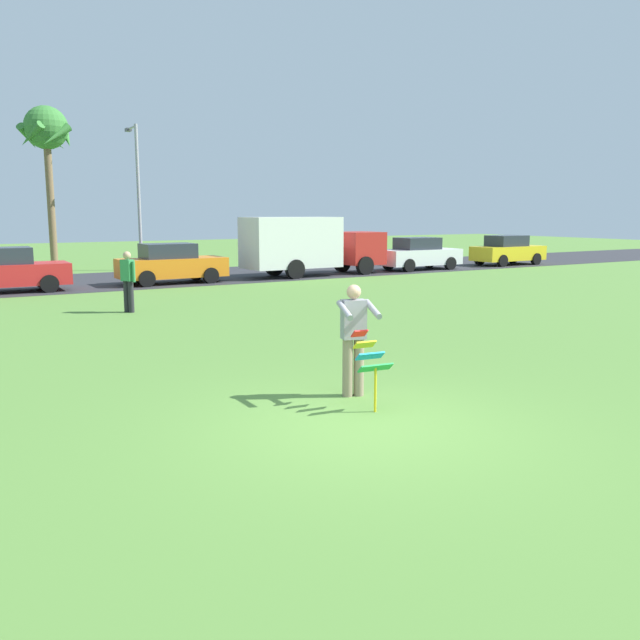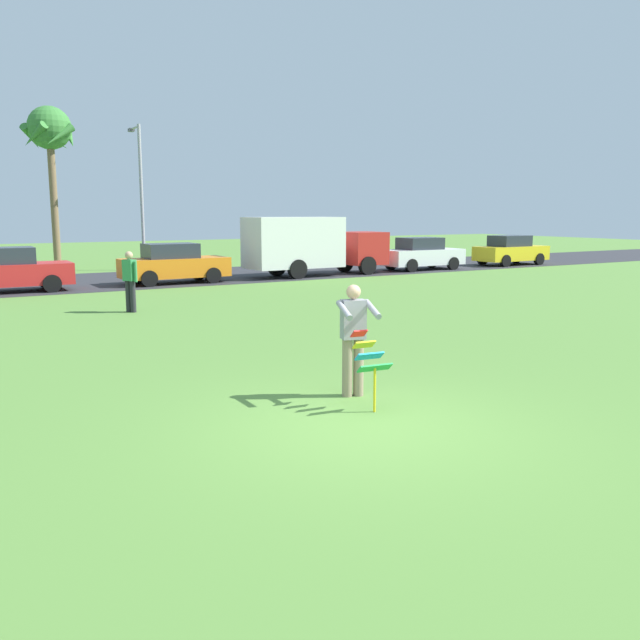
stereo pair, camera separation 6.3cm
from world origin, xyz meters
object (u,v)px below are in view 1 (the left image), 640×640
Objects in this scene: parked_car_red at (5,271)px; streetlight_pole at (137,188)px; parked_car_white at (419,254)px; person_walker_near at (128,280)px; parked_car_yellow at (508,251)px; parked_car_orange at (171,264)px; kite_held at (370,358)px; parked_truck_red_cab at (307,244)px; palm_tree_right_near at (46,134)px; person_kite_flyer at (354,336)px.

streetlight_pole is (6.78, 6.96, 3.22)m from parked_car_red.
person_walker_near reaches higher than parked_car_white.
parked_car_red is 1.00× the size of parked_car_yellow.
parked_car_white and parked_car_yellow have the same top height.
parked_car_yellow is (24.84, -0.00, 0.00)m from parked_car_red.
parked_car_orange is at bearing -0.01° from parked_car_red.
parked_car_red is at bearing 180.00° from parked_car_white.
parked_truck_red_cab reaches higher than kite_held.
parked_car_yellow is (18.79, -0.00, 0.00)m from parked_car_orange.
parked_car_red is at bearing -108.05° from palm_tree_right_near.
parked_car_red is at bearing 180.00° from parked_car_yellow.
parked_car_orange is at bearing 80.55° from person_kite_flyer.
parked_truck_red_cab is 14.43m from palm_tree_right_near.
person_kite_flyer is 1.00× the size of person_walker_near.
person_kite_flyer is 1.55× the size of kite_held.
palm_tree_right_near is (-15.45, 9.94, 5.84)m from parked_car_white.
palm_tree_right_near is at bearing 87.50° from person_walker_near.
parked_car_orange is at bearing 80.36° from kite_held.
kite_held is at bearing -104.49° from person_kite_flyer.
parked_car_red is 24.84m from parked_car_yellow.
person_walker_near is at bearing -117.02° from parked_car_orange.
person_kite_flyer is 17.83m from parked_car_red.
parked_car_white reaches higher than kite_held.
streetlight_pole is at bearing 45.77° from parked_car_red.
parked_car_white is (18.69, -0.00, 0.00)m from parked_car_red.
parked_car_yellow is at bearing -0.01° from parked_car_white.
parked_car_red is 0.62× the size of parked_truck_red_cab.
parked_car_red is 2.44× the size of person_walker_near.
palm_tree_right_near is at bearing 155.29° from parked_car_yellow.
kite_held is 11.27m from person_walker_near.
parked_car_white is (15.56, 17.55, -0.18)m from person_kite_flyer.
parked_truck_red_cab is at bearing 0.00° from parked_car_red.
person_walker_near is at bearing -92.50° from palm_tree_right_near.
person_kite_flyer is 0.41× the size of parked_car_orange.
parked_car_red is at bearing 100.13° from person_kite_flyer.
palm_tree_right_near is 5.31m from streetlight_pole.
parked_car_orange is (3.10, 18.23, 0.03)m from kite_held.
parked_truck_red_cab is at bearing 179.99° from parked_car_yellow.
person_walker_near is (-16.19, -6.97, 0.16)m from parked_car_white.
kite_held is 28.78m from palm_tree_right_near.
streetlight_pole is 4.05× the size of person_walker_near.
person_walker_near is at bearing -156.71° from parked_car_white.
kite_held is 0.26× the size of parked_car_orange.
person_walker_near is at bearing 92.33° from kite_held.
parked_car_orange is 1.00× the size of parked_car_yellow.
person_kite_flyer is at bearing 75.51° from kite_held.
parked_car_orange is (6.05, -0.00, 0.00)m from parked_car_red.
parked_car_yellow is at bearing -21.09° from streetlight_pole.
parked_car_white is at bearing -0.01° from parked_truck_red_cab.
parked_car_red is at bearing -134.23° from streetlight_pole.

